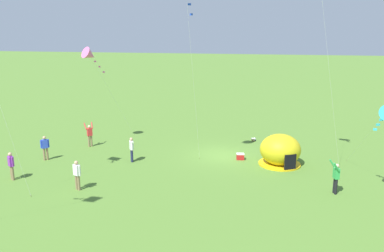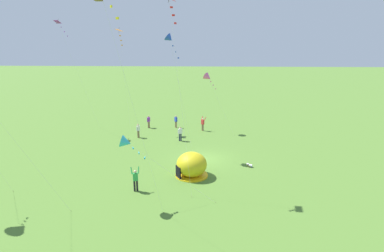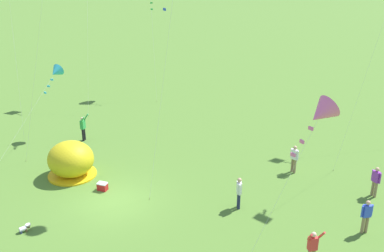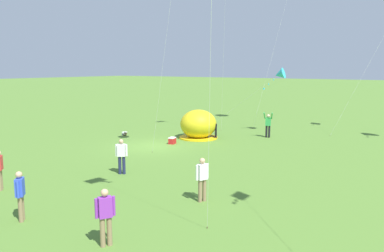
{
  "view_description": "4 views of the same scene",
  "coord_description": "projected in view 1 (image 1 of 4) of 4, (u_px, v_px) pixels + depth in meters",
  "views": [
    {
      "loc": [
        -4.37,
        25.6,
        8.5
      ],
      "look_at": [
        2.18,
        0.42,
        2.16
      ],
      "focal_mm": 35.0,
      "sensor_mm": 36.0,
      "label": 1
    },
    {
      "loc": [
        -27.88,
        -0.51,
        10.7
      ],
      "look_at": [
        3.94,
        1.43,
        2.33
      ],
      "focal_mm": 28.0,
      "sensor_mm": 36.0,
      "label": 2
    },
    {
      "loc": [
        14.31,
        -15.19,
        12.47
      ],
      "look_at": [
        2.49,
        3.75,
        3.56
      ],
      "focal_mm": 42.0,
      "sensor_mm": 36.0,
      "label": 3
    },
    {
      "loc": [
        18.51,
        15.58,
        5.13
      ],
      "look_at": [
        1.18,
        3.93,
        1.84
      ],
      "focal_mm": 35.0,
      "sensor_mm": 36.0,
      "label": 4
    }
  ],
  "objects": [
    {
      "name": "ground_plane",
      "position": [
        223.0,
        155.0,
        27.15
      ],
      "size": [
        300.0,
        300.0,
        0.0
      ],
      "primitive_type": "plane",
      "color": "#517A2D"
    },
    {
      "name": "popup_tent",
      "position": [
        280.0,
        150.0,
        25.0
      ],
      "size": [
        2.81,
        2.81,
        2.1
      ],
      "color": "gold",
      "rests_on": "ground"
    },
    {
      "name": "cooler_box",
      "position": [
        240.0,
        156.0,
        26.2
      ],
      "size": [
        0.6,
        0.47,
        0.44
      ],
      "color": "red",
      "rests_on": "ground"
    },
    {
      "name": "toddler_crawling",
      "position": [
        253.0,
        139.0,
        30.66
      ],
      "size": [
        0.36,
        0.55,
        0.32
      ],
      "color": "white",
      "rests_on": "ground"
    },
    {
      "name": "person_center_field",
      "position": [
        77.0,
        174.0,
        20.89
      ],
      "size": [
        0.55,
        0.37,
        1.72
      ],
      "color": "#8C7251",
      "rests_on": "ground"
    },
    {
      "name": "person_flying_kite",
      "position": [
        336.0,
        176.0,
        20.4
      ],
      "size": [
        0.59,
        0.7,
        1.89
      ],
      "color": "black",
      "rests_on": "ground"
    },
    {
      "name": "person_far_back",
      "position": [
        132.0,
        148.0,
        25.58
      ],
      "size": [
        0.41,
        0.51,
        1.72
      ],
      "color": "#1E2347",
      "rests_on": "ground"
    },
    {
      "name": "person_arms_raised",
      "position": [
        90.0,
        134.0,
        29.09
      ],
      "size": [
        0.7,
        0.71,
        1.89
      ],
      "color": "#8C7251",
      "rests_on": "ground"
    },
    {
      "name": "person_watching_sky",
      "position": [
        11.0,
        165.0,
        22.36
      ],
      "size": [
        0.52,
        0.4,
        1.72
      ],
      "color": "#8C7251",
      "rests_on": "ground"
    },
    {
      "name": "person_with_toddler",
      "position": [
        45.0,
        147.0,
        25.93
      ],
      "size": [
        0.45,
        0.44,
        1.72
      ],
      "color": "#8C7251",
      "rests_on": "ground"
    },
    {
      "name": "kite_pink",
      "position": [
        90.0,
        55.0,
        28.21
      ],
      "size": [
        2.6,
        4.17,
        7.66
      ],
      "color": "silver",
      "rests_on": "ground"
    }
  ]
}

